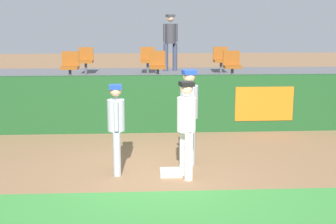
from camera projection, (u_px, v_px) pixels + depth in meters
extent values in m
plane|color=#846042|center=(160.00, 173.00, 8.86)|extent=(60.00, 60.00, 0.00)
cube|color=white|center=(171.00, 172.00, 8.78)|extent=(0.40, 0.40, 0.08)
cylinder|color=white|center=(184.00, 152.00, 8.72)|extent=(0.15, 0.15, 0.88)
cylinder|color=white|center=(189.00, 157.00, 8.42)|extent=(0.15, 0.15, 0.88)
cylinder|color=white|center=(186.00, 114.00, 8.42)|extent=(0.40, 0.40, 0.62)
sphere|color=beige|center=(187.00, 88.00, 8.32)|extent=(0.23, 0.23, 0.23)
cube|color=black|center=(187.00, 84.00, 8.31)|extent=(0.29, 0.29, 0.08)
cylinder|color=white|center=(183.00, 111.00, 8.61)|extent=(0.09, 0.09, 0.58)
cylinder|color=white|center=(190.00, 116.00, 8.22)|extent=(0.09, 0.09, 0.58)
ellipsoid|color=brown|center=(188.00, 124.00, 8.68)|extent=(0.16, 0.22, 0.28)
cylinder|color=#9EA3AD|center=(186.00, 138.00, 9.60)|extent=(0.16, 0.16, 0.93)
cylinder|color=#9EA3AD|center=(191.00, 142.00, 9.28)|extent=(0.16, 0.16, 0.93)
cylinder|color=#9EA3AD|center=(189.00, 102.00, 9.28)|extent=(0.42, 0.42, 0.66)
sphere|color=tan|center=(189.00, 76.00, 9.18)|extent=(0.24, 0.24, 0.24)
cube|color=#193899|center=(189.00, 72.00, 9.16)|extent=(0.30, 0.30, 0.09)
cylinder|color=#9EA3AD|center=(186.00, 99.00, 9.48)|extent=(0.10, 0.10, 0.61)
cylinder|color=#9EA3AD|center=(192.00, 103.00, 9.07)|extent=(0.10, 0.10, 0.61)
cylinder|color=#9EA3AD|center=(117.00, 150.00, 8.94)|extent=(0.14, 0.14, 0.83)
cylinder|color=#9EA3AD|center=(117.00, 154.00, 8.64)|extent=(0.14, 0.14, 0.83)
cylinder|color=#9EA3AD|center=(116.00, 115.00, 8.65)|extent=(0.34, 0.34, 0.59)
sphere|color=tan|center=(115.00, 91.00, 8.55)|extent=(0.22, 0.22, 0.22)
cube|color=#193899|center=(115.00, 87.00, 8.54)|extent=(0.24, 0.24, 0.08)
cylinder|color=#9EA3AD|center=(116.00, 112.00, 8.83)|extent=(0.09, 0.09, 0.55)
cylinder|color=#9EA3AD|center=(116.00, 116.00, 8.45)|extent=(0.09, 0.09, 0.55)
cube|color=#19471E|center=(155.00, 104.00, 11.91)|extent=(18.00, 0.24, 1.46)
cube|color=orange|center=(264.00, 104.00, 11.94)|extent=(1.50, 0.02, 0.88)
cube|color=#59595E|center=(153.00, 94.00, 14.46)|extent=(18.00, 4.80, 1.13)
cylinder|color=#4C4C51|center=(232.00, 74.00, 13.25)|extent=(0.08, 0.08, 0.40)
cube|color=#8C4714|center=(232.00, 67.00, 13.21)|extent=(0.47, 0.44, 0.08)
cube|color=#8C4714|center=(231.00, 58.00, 13.35)|extent=(0.47, 0.06, 0.40)
cylinder|color=#4C4C51|center=(86.00, 68.00, 14.77)|extent=(0.08, 0.08, 0.40)
cube|color=#8C4714|center=(86.00, 62.00, 14.73)|extent=(0.46, 0.44, 0.08)
cube|color=#8C4714|center=(86.00, 54.00, 14.87)|extent=(0.46, 0.06, 0.40)
cylinder|color=#4C4C51|center=(148.00, 68.00, 14.88)|extent=(0.08, 0.08, 0.40)
cube|color=#8C4714|center=(148.00, 61.00, 14.84)|extent=(0.46, 0.44, 0.08)
cube|color=#8C4714|center=(148.00, 53.00, 14.98)|extent=(0.46, 0.06, 0.40)
cylinder|color=#4C4C51|center=(221.00, 67.00, 15.01)|extent=(0.08, 0.08, 0.40)
cube|color=#8C4714|center=(221.00, 61.00, 14.97)|extent=(0.46, 0.44, 0.08)
cube|color=#8C4714|center=(220.00, 53.00, 15.11)|extent=(0.46, 0.06, 0.40)
cylinder|color=#4C4C51|center=(70.00, 75.00, 13.00)|extent=(0.08, 0.08, 0.40)
cube|color=#8C4714|center=(70.00, 68.00, 12.96)|extent=(0.47, 0.44, 0.08)
cube|color=#8C4714|center=(71.00, 58.00, 13.10)|extent=(0.47, 0.06, 0.40)
cylinder|color=#4C4C51|center=(158.00, 74.00, 13.13)|extent=(0.08, 0.08, 0.40)
cube|color=#8C4714|center=(158.00, 67.00, 13.09)|extent=(0.44, 0.44, 0.08)
cube|color=#8C4714|center=(157.00, 58.00, 13.23)|extent=(0.44, 0.06, 0.40)
cylinder|color=#33384C|center=(175.00, 57.00, 15.72)|extent=(0.16, 0.16, 0.92)
cylinder|color=#33384C|center=(166.00, 57.00, 15.59)|extent=(0.16, 0.16, 0.92)
cylinder|color=#333338|center=(170.00, 34.00, 15.50)|extent=(0.46, 0.46, 0.65)
sphere|color=tan|center=(170.00, 18.00, 15.40)|extent=(0.24, 0.24, 0.24)
cube|color=#333338|center=(170.00, 16.00, 15.38)|extent=(0.32, 0.32, 0.08)
cylinder|color=#333338|center=(176.00, 33.00, 15.58)|extent=(0.09, 0.09, 0.61)
cylinder|color=#333338|center=(164.00, 33.00, 15.41)|extent=(0.09, 0.09, 0.61)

